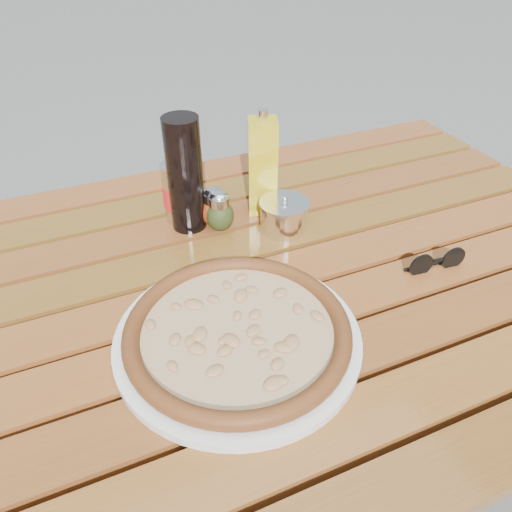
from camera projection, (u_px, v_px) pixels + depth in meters
name	position (u px, v px, depth m)	size (l,w,h in m)	color
ground	(259.00, 496.00, 1.31)	(60.00, 60.00, 0.00)	#61615D
table	(260.00, 309.00, 0.90)	(1.40, 0.90, 0.75)	#35200C
plate	(238.00, 338.00, 0.73)	(0.36, 0.36, 0.01)	white
pizza	(238.00, 331.00, 0.72)	(0.38, 0.38, 0.03)	beige
pepper_shaker	(215.00, 208.00, 0.96)	(0.07, 0.07, 0.08)	#B53E14
oregano_shaker	(220.00, 212.00, 0.95)	(0.07, 0.07, 0.08)	#36411A
dark_bottle	(185.00, 175.00, 0.91)	(0.07, 0.07, 0.22)	black
soda_can	(180.00, 193.00, 0.96)	(0.08, 0.08, 0.12)	silver
olive_oil_cruet	(262.00, 166.00, 0.97)	(0.07, 0.07, 0.21)	gold
parmesan_tin	(284.00, 215.00, 0.95)	(0.12, 0.12, 0.07)	silver
sunglasses	(436.00, 262.00, 0.86)	(0.11, 0.03, 0.04)	black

